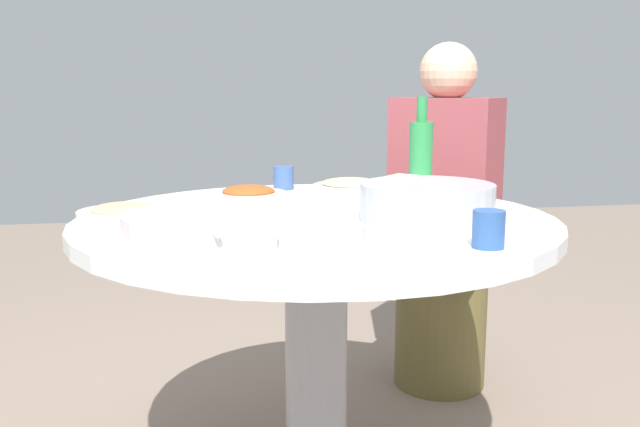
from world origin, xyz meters
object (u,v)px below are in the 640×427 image
object	(u,v)px
rice_bowl	(427,201)
green_bottle	(421,154)
tea_cup_far	(283,178)
dish_stirfry	(249,195)
dish_noodles	(350,185)
stool_for_diner_left	(440,326)
dish_shrimp	(123,213)
soup_bowl	(200,232)
tea_cup_near	(341,248)
round_dining_table	(316,281)
diner_left	(445,176)
tea_cup_side	(489,229)

from	to	relation	value
rice_bowl	green_bottle	size ratio (longest dim) A/B	1.11
rice_bowl	tea_cup_far	world-z (taller)	rice_bowl
dish_stirfry	dish_noodles	world-z (taller)	dish_stirfry
green_bottle	stool_for_diner_left	size ratio (longest dim) A/B	0.65
dish_shrimp	tea_cup_far	bearing A→B (deg)	-44.20
soup_bowl	tea_cup_far	distance (m)	0.79
rice_bowl	dish_stirfry	bearing A→B (deg)	48.20
soup_bowl	tea_cup_near	distance (m)	0.30
round_dining_table	dish_shrimp	xyz separation A→B (m)	(0.03, 0.44, 0.17)
green_bottle	tea_cup_near	distance (m)	0.91
soup_bowl	tea_cup_near	size ratio (longest dim) A/B	3.99
soup_bowl	dish_noodles	size ratio (longest dim) A/B	1.40
rice_bowl	diner_left	bearing A→B (deg)	-23.42
round_dining_table	rice_bowl	size ratio (longest dim) A/B	3.68
round_dining_table	dish_shrimp	world-z (taller)	dish_shrimp
stool_for_diner_left	diner_left	xyz separation A→B (m)	(0.00, 0.00, 0.53)
dish_shrimp	tea_cup_near	xyz separation A→B (m)	(-0.51, -0.40, 0.02)
tea_cup_far	diner_left	distance (m)	0.60
dish_shrimp	tea_cup_near	world-z (taller)	tea_cup_near
stool_for_diner_left	diner_left	world-z (taller)	diner_left
round_dining_table	diner_left	bearing A→B (deg)	-41.21
green_bottle	dish_noodles	bearing A→B (deg)	68.83
soup_bowl	dish_noodles	world-z (taller)	soup_bowl
round_dining_table	green_bottle	xyz separation A→B (m)	(0.33, -0.36, 0.27)
dish_stirfry	dish_shrimp	bearing A→B (deg)	125.65
dish_noodles	tea_cup_far	size ratio (longest dim) A/B	3.25
dish_shrimp	tea_cup_near	bearing A→B (deg)	-141.78
rice_bowl	diner_left	world-z (taller)	diner_left
diner_left	soup_bowl	bearing A→B (deg)	138.32
dish_stirfry	dish_shrimp	size ratio (longest dim) A/B	0.99
dish_noodles	tea_cup_near	distance (m)	0.91
dish_stirfry	diner_left	distance (m)	0.79
tea_cup_far	diner_left	world-z (taller)	diner_left
tea_cup_side	diner_left	bearing A→B (deg)	-16.01
tea_cup_far	dish_noodles	bearing A→B (deg)	-107.48
rice_bowl	dish_shrimp	world-z (taller)	rice_bowl
soup_bowl	dish_noodles	bearing A→B (deg)	-32.62
green_bottle	tea_cup_far	xyz separation A→B (m)	(0.13, 0.38, -0.08)
dish_stirfry	tea_cup_far	xyz separation A→B (m)	(0.22, -0.12, 0.02)
stool_for_diner_left	green_bottle	bearing A→B (deg)	148.13
round_dining_table	tea_cup_side	bearing A→B (deg)	-145.15
tea_cup_far	stool_for_diner_left	xyz separation A→B (m)	(0.17, -0.57, -0.56)
tea_cup_near	tea_cup_side	distance (m)	0.32
tea_cup_side	diner_left	world-z (taller)	diner_left
tea_cup_far	tea_cup_near	bearing A→B (deg)	178.63
dish_noodles	dish_shrimp	xyz separation A→B (m)	(-0.37, 0.61, 0.00)
green_bottle	tea_cup_near	world-z (taller)	green_bottle
dish_stirfry	green_bottle	distance (m)	0.52
tea_cup_near	tea_cup_far	size ratio (longest dim) A/B	1.14
round_dining_table	rice_bowl	xyz separation A→B (m)	(-0.10, -0.24, 0.20)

